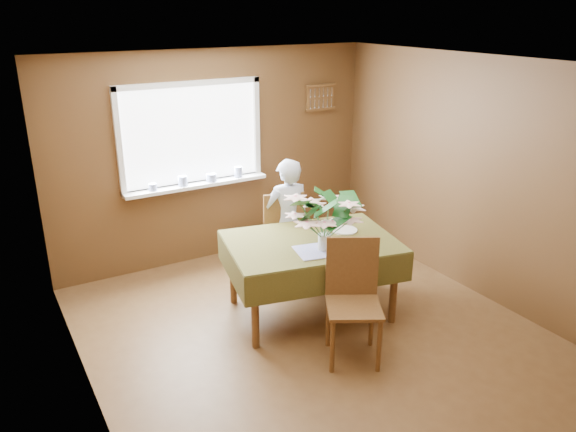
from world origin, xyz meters
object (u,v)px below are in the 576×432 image
chair_far (281,231)px  chair_near (353,295)px  seated_woman (287,222)px  dining_table (311,249)px  flower_bouquet (325,214)px

chair_far → chair_near: chair_near is taller
chair_near → seated_woman: 1.54m
dining_table → flower_bouquet: flower_bouquet is taller
chair_near → flower_bouquet: bearing=113.2°
dining_table → chair_far: chair_far is taller
seated_woman → flower_bouquet: size_ratio=2.25×
chair_far → dining_table: bearing=95.8°
seated_woman → flower_bouquet: 1.09m
flower_bouquet → dining_table: bearing=87.2°
chair_near → dining_table: bearing=114.1°
chair_near → flower_bouquet: (0.05, 0.54, 0.57)m
chair_near → seated_woman: (0.22, 1.52, 0.14)m
dining_table → flower_bouquet: bearing=-81.0°
chair_far → seated_woman: bearing=116.1°
chair_far → chair_near: 1.63m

